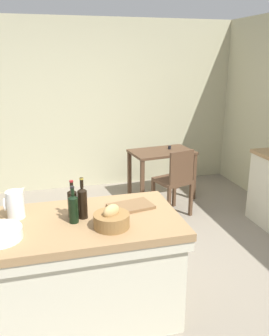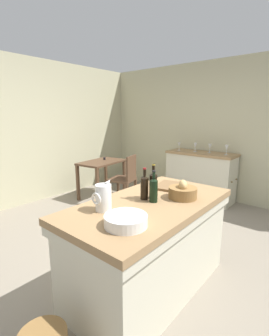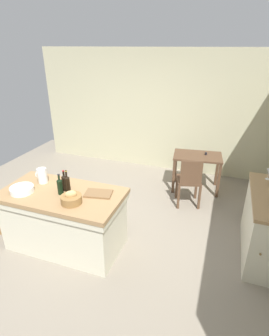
{
  "view_description": "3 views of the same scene",
  "coord_description": "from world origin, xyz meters",
  "px_view_note": "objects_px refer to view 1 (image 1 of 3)",
  "views": [
    {
      "loc": [
        -0.52,
        -2.96,
        2.03
      ],
      "look_at": [
        0.31,
        0.19,
        1.01
      ],
      "focal_mm": 37.81,
      "sensor_mm": 36.0,
      "label": 1
    },
    {
      "loc": [
        -2.01,
        -1.73,
        1.62
      ],
      "look_at": [
        0.54,
        0.42,
        0.88
      ],
      "focal_mm": 26.04,
      "sensor_mm": 36.0,
      "label": 2
    },
    {
      "loc": [
        1.57,
        -3.09,
        2.64
      ],
      "look_at": [
        0.39,
        0.26,
        1.0
      ],
      "focal_mm": 28.59,
      "sensor_mm": 36.0,
      "label": 3
    }
  ],
  "objects_px": {
    "cutting_board": "(131,206)",
    "pitcher": "(15,204)",
    "bread_basket": "(111,219)",
    "wine_bottle_green": "(73,208)",
    "writing_desk": "(162,158)",
    "island_table": "(75,267)",
    "wooden_chair": "(175,180)",
    "wine_bottle_dark": "(83,202)",
    "wine_bottle_amber": "(72,202)"
  },
  "relations": [
    {
      "from": "wine_bottle_green",
      "to": "pitcher",
      "type": "bearing_deg",
      "value": 155.28
    },
    {
      "from": "island_table",
      "to": "bread_basket",
      "type": "distance_m",
      "value": 0.56
    },
    {
      "from": "pitcher",
      "to": "wine_bottle_dark",
      "type": "xyz_separation_m",
      "value": [
        0.49,
        -0.13,
        0.02
      ]
    },
    {
      "from": "writing_desk",
      "to": "bread_basket",
      "type": "xyz_separation_m",
      "value": [
        -1.24,
        -2.46,
        0.32
      ]
    },
    {
      "from": "wooden_chair",
      "to": "cutting_board",
      "type": "height_order",
      "value": "wooden_chair"
    },
    {
      "from": "island_table",
      "to": "wine_bottle_dark",
      "type": "distance_m",
      "value": 0.53
    },
    {
      "from": "wine_bottle_amber",
      "to": "wine_bottle_green",
      "type": "distance_m",
      "value": 0.1
    },
    {
      "from": "writing_desk",
      "to": "wine_bottle_green",
      "type": "bearing_deg",
      "value": -122.79
    },
    {
      "from": "island_table",
      "to": "cutting_board",
      "type": "xyz_separation_m",
      "value": [
        0.49,
        0.12,
        0.41
      ]
    },
    {
      "from": "bread_basket",
      "to": "wine_bottle_green",
      "type": "bearing_deg",
      "value": 149.83
    },
    {
      "from": "island_table",
      "to": "wine_bottle_green",
      "type": "xyz_separation_m",
      "value": [
        0.01,
        -0.03,
        0.51
      ]
    },
    {
      "from": "writing_desk",
      "to": "cutting_board",
      "type": "relative_size",
      "value": 2.77
    },
    {
      "from": "island_table",
      "to": "wine_bottle_dark",
      "type": "xyz_separation_m",
      "value": [
        0.09,
        0.03,
        0.53
      ]
    },
    {
      "from": "bread_basket",
      "to": "wine_bottle_amber",
      "type": "distance_m",
      "value": 0.36
    },
    {
      "from": "writing_desk",
      "to": "island_table",
      "type": "bearing_deg",
      "value": -123.34
    },
    {
      "from": "wooden_chair",
      "to": "wine_bottle_dark",
      "type": "distance_m",
      "value": 2.16
    },
    {
      "from": "wooden_chair",
      "to": "wine_bottle_dark",
      "type": "height_order",
      "value": "wine_bottle_dark"
    },
    {
      "from": "bread_basket",
      "to": "wine_bottle_green",
      "type": "relative_size",
      "value": 0.91
    },
    {
      "from": "cutting_board",
      "to": "pitcher",
      "type": "bearing_deg",
      "value": 177.24
    },
    {
      "from": "pitcher",
      "to": "wine_bottle_green",
      "type": "xyz_separation_m",
      "value": [
        0.42,
        -0.19,
        0.0
      ]
    },
    {
      "from": "cutting_board",
      "to": "wine_bottle_green",
      "type": "bearing_deg",
      "value": -162.42
    },
    {
      "from": "island_table",
      "to": "cutting_board",
      "type": "height_order",
      "value": "cutting_board"
    },
    {
      "from": "pitcher",
      "to": "island_table",
      "type": "bearing_deg",
      "value": -22.52
    },
    {
      "from": "island_table",
      "to": "pitcher",
      "type": "bearing_deg",
      "value": 157.48
    },
    {
      "from": "writing_desk",
      "to": "bread_basket",
      "type": "height_order",
      "value": "bread_basket"
    },
    {
      "from": "island_table",
      "to": "wine_bottle_amber",
      "type": "xyz_separation_m",
      "value": [
        0.02,
        0.08,
        0.51
      ]
    },
    {
      "from": "pitcher",
      "to": "wine_bottle_green",
      "type": "relative_size",
      "value": 0.9
    },
    {
      "from": "bread_basket",
      "to": "wooden_chair",
      "type": "bearing_deg",
      "value": 56.43
    },
    {
      "from": "island_table",
      "to": "bread_basket",
      "type": "bearing_deg",
      "value": -32.75
    },
    {
      "from": "pitcher",
      "to": "cutting_board",
      "type": "relative_size",
      "value": 0.74
    },
    {
      "from": "bread_basket",
      "to": "island_table",
      "type": "bearing_deg",
      "value": 147.25
    },
    {
      "from": "wine_bottle_amber",
      "to": "wine_bottle_green",
      "type": "relative_size",
      "value": 1.03
    },
    {
      "from": "island_table",
      "to": "wine_bottle_green",
      "type": "distance_m",
      "value": 0.51
    },
    {
      "from": "wine_bottle_green",
      "to": "wine_bottle_amber",
      "type": "bearing_deg",
      "value": 88.33
    },
    {
      "from": "writing_desk",
      "to": "wine_bottle_dark",
      "type": "bearing_deg",
      "value": -122.13
    },
    {
      "from": "pitcher",
      "to": "writing_desk",
      "type": "bearing_deg",
      "value": 48.03
    },
    {
      "from": "wooden_chair",
      "to": "wine_bottle_dark",
      "type": "xyz_separation_m",
      "value": [
        -1.38,
        -1.6,
        0.49
      ]
    },
    {
      "from": "wooden_chair",
      "to": "bread_basket",
      "type": "bearing_deg",
      "value": -123.57
    },
    {
      "from": "writing_desk",
      "to": "wine_bottle_dark",
      "type": "distance_m",
      "value": 2.69
    },
    {
      "from": "wooden_chair",
      "to": "pitcher",
      "type": "relative_size",
      "value": 3.58
    },
    {
      "from": "cutting_board",
      "to": "wine_bottle_amber",
      "type": "height_order",
      "value": "wine_bottle_amber"
    },
    {
      "from": "wine_bottle_dark",
      "to": "wine_bottle_amber",
      "type": "xyz_separation_m",
      "value": [
        -0.07,
        0.04,
        -0.01
      ]
    },
    {
      "from": "writing_desk",
      "to": "wine_bottle_dark",
      "type": "height_order",
      "value": "wine_bottle_dark"
    },
    {
      "from": "wooden_chair",
      "to": "bread_basket",
      "type": "height_order",
      "value": "bread_basket"
    },
    {
      "from": "island_table",
      "to": "bread_basket",
      "type": "relative_size",
      "value": 6.31
    },
    {
      "from": "wine_bottle_dark",
      "to": "wine_bottle_amber",
      "type": "relative_size",
      "value": 1.1
    },
    {
      "from": "wooden_chair",
      "to": "pitcher",
      "type": "height_order",
      "value": "pitcher"
    },
    {
      "from": "island_table",
      "to": "bread_basket",
      "type": "height_order",
      "value": "bread_basket"
    },
    {
      "from": "writing_desk",
      "to": "cutting_board",
      "type": "distance_m",
      "value": 2.41
    },
    {
      "from": "writing_desk",
      "to": "cutting_board",
      "type": "height_order",
      "value": "cutting_board"
    }
  ]
}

